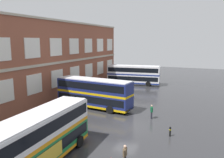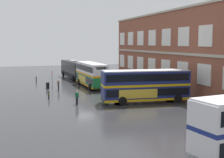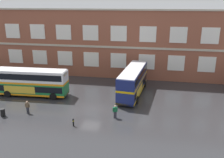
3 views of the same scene
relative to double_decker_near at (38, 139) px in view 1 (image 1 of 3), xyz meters
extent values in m
plane|color=#2B2B2D|center=(10.09, -1.28, -2.15)|extent=(120.00, 120.00, 0.00)
cube|color=brown|center=(11.68, 14.72, 3.97)|extent=(56.27, 8.00, 12.24)
cube|color=#B2A893|center=(11.68, 10.64, 3.73)|extent=(56.27, 0.16, 0.36)
cube|color=#B2A893|center=(11.68, 10.67, 10.24)|extent=(56.27, 0.28, 0.30)
cube|color=silver|center=(6.56, 10.66, 1.28)|extent=(2.86, 0.12, 2.69)
cube|color=silver|center=(11.68, 10.66, 1.28)|extent=(2.86, 0.12, 2.69)
cube|color=silver|center=(16.79, 10.66, 1.28)|extent=(2.86, 0.12, 2.69)
cube|color=silver|center=(21.91, 10.66, 1.28)|extent=(2.86, 0.12, 2.69)
cube|color=silver|center=(27.03, 10.66, 1.28)|extent=(2.86, 0.12, 2.69)
cube|color=silver|center=(32.14, 10.66, 1.28)|extent=(2.86, 0.12, 2.69)
cube|color=silver|center=(37.26, 10.66, 1.28)|extent=(2.86, 0.12, 2.69)
cube|color=silver|center=(6.56, 10.66, 6.18)|extent=(2.86, 0.12, 2.69)
cube|color=silver|center=(11.68, 10.66, 6.18)|extent=(2.86, 0.12, 2.69)
cube|color=silver|center=(16.79, 10.66, 6.18)|extent=(2.86, 0.12, 2.69)
cube|color=silver|center=(21.91, 10.66, 6.18)|extent=(2.86, 0.12, 2.69)
cube|color=silver|center=(27.03, 10.66, 6.18)|extent=(2.86, 0.12, 2.69)
cube|color=silver|center=(32.14, 10.66, 6.18)|extent=(2.86, 0.12, 2.69)
cube|color=silver|center=(37.26, 10.66, 6.18)|extent=(2.86, 0.12, 2.69)
cube|color=#197038|center=(0.00, 0.00, -0.92)|extent=(11.10, 3.04, 1.75)
cube|color=black|center=(0.00, 0.00, -0.71)|extent=(10.66, 3.06, 0.90)
cube|color=orange|center=(0.00, 0.00, 0.10)|extent=(11.10, 3.04, 0.30)
cube|color=silver|center=(0.00, 0.00, 1.03)|extent=(11.10, 3.04, 1.55)
cube|color=black|center=(0.00, 0.00, 1.10)|extent=(10.66, 3.06, 0.90)
cube|color=silver|center=(0.00, 0.00, 1.86)|extent=(10.88, 2.92, 0.12)
cube|color=yellow|center=(5.46, 0.24, 1.45)|extent=(0.13, 1.66, 0.40)
cylinder|color=black|center=(3.90, -1.10, -1.63)|extent=(1.05, 0.37, 1.04)
cylinder|color=black|center=(3.79, 1.45, -1.63)|extent=(1.05, 0.37, 1.04)
cube|color=navy|center=(15.12, 3.32, -0.92)|extent=(3.65, 11.20, 1.75)
cube|color=black|center=(15.12, 3.32, -0.71)|extent=(3.65, 10.77, 0.90)
cube|color=gold|center=(15.12, 3.32, 0.10)|extent=(3.65, 11.20, 0.30)
cube|color=navy|center=(15.12, 3.32, 1.03)|extent=(3.65, 11.20, 1.55)
cube|color=black|center=(15.12, 3.32, 1.10)|extent=(3.65, 10.77, 0.90)
cube|color=gold|center=(15.12, 3.32, -1.66)|extent=(3.67, 11.20, 0.28)
cube|color=silver|center=(15.12, 3.32, 1.86)|extent=(3.53, 10.97, 0.12)
cube|color=gold|center=(16.27, 1.87, -0.84)|extent=(0.52, 4.82, 1.10)
cube|color=yellow|center=(15.68, 8.76, 1.45)|extent=(1.66, 0.23, 0.40)
cylinder|color=black|center=(16.78, 7.02, -1.63)|extent=(0.42, 1.07, 1.04)
cylinder|color=black|center=(14.24, 7.28, -1.63)|extent=(0.42, 1.07, 1.04)
cylinder|color=black|center=(16.06, -0.09, -1.63)|extent=(0.42, 1.07, 1.04)
cylinder|color=black|center=(13.52, 0.16, -1.63)|extent=(0.42, 1.07, 1.04)
cube|color=silver|center=(33.73, 3.57, -0.92)|extent=(4.03, 11.25, 1.75)
cube|color=black|center=(33.73, 3.57, -0.71)|extent=(4.01, 10.82, 0.90)
cube|color=navy|center=(33.73, 3.57, 0.10)|extent=(4.03, 11.25, 0.30)
cube|color=silver|center=(33.73, 3.57, 1.03)|extent=(4.03, 11.25, 1.55)
cube|color=black|center=(33.73, 3.57, 1.10)|extent=(4.01, 10.82, 0.90)
cube|color=navy|center=(33.73, 3.57, -1.66)|extent=(4.05, 11.25, 0.28)
cube|color=silver|center=(33.73, 3.57, 1.86)|extent=(3.90, 11.01, 0.12)
cube|color=gold|center=(35.19, 2.43, -0.84)|extent=(0.69, 4.80, 1.10)
cube|color=yellow|center=(32.98, 8.98, 1.45)|extent=(1.65, 0.29, 0.40)
cylinder|color=black|center=(34.46, 7.55, -1.63)|extent=(0.46, 1.07, 1.04)
cylinder|color=black|center=(31.94, 7.20, -1.63)|extent=(0.46, 1.07, 1.04)
cylinder|color=black|center=(35.44, 0.47, -1.63)|extent=(0.46, 1.07, 1.04)
cylinder|color=black|center=(32.92, 0.12, -1.63)|extent=(0.46, 1.07, 1.04)
cube|color=brown|center=(2.49, -5.90, -1.00)|extent=(0.42, 0.27, 0.60)
cylinder|color=brown|center=(2.23, -5.92, -1.03)|extent=(0.12, 0.12, 0.57)
cylinder|color=brown|center=(2.75, -5.88, -1.03)|extent=(0.12, 0.12, 0.57)
sphere|color=tan|center=(2.49, -5.90, -0.56)|extent=(0.22, 0.22, 0.22)
cylinder|color=black|center=(13.71, -5.23, -1.72)|extent=(0.21, 0.21, 0.85)
cylinder|color=black|center=(13.89, -5.15, -1.72)|extent=(0.21, 0.21, 0.85)
cube|color=#145933|center=(13.80, -5.19, -1.00)|extent=(0.46, 0.39, 0.60)
cylinder|color=#145933|center=(13.56, -5.30, -1.03)|extent=(0.15, 0.15, 0.57)
cylinder|color=#145933|center=(14.03, -5.08, -1.03)|extent=(0.15, 0.15, 0.57)
sphere|color=tan|center=(13.80, -5.19, -0.56)|extent=(0.22, 0.22, 0.22)
cylinder|color=black|center=(9.39, -8.12, -1.67)|extent=(0.18, 0.18, 0.95)
cylinder|color=yellow|center=(9.39, -8.12, -1.47)|extent=(0.19, 0.19, 0.08)
camera|label=1|loc=(-12.47, -11.28, 7.18)|focal=36.76mm
camera|label=2|loc=(49.01, -12.06, 5.31)|focal=47.66mm
camera|label=3|loc=(18.35, -32.14, 11.79)|focal=39.13mm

